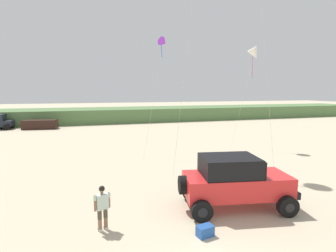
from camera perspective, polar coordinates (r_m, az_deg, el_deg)
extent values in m
cube|color=#567A47|center=(44.70, -7.63, 2.56)|extent=(90.00, 8.45, 2.16)
cube|color=red|center=(11.75, 14.70, -12.34)|extent=(4.65, 2.57, 0.90)
cube|color=red|center=(12.31, 22.03, -9.90)|extent=(1.38, 1.86, 0.12)
cube|color=black|center=(11.37, 13.18, -8.46)|extent=(2.57, 2.13, 0.80)
cube|color=black|center=(11.83, 18.71, -8.23)|extent=(0.39, 1.66, 0.72)
cube|color=black|center=(12.82, 24.42, -12.35)|extent=(0.51, 1.81, 0.28)
cylinder|color=black|center=(11.11, 3.21, -12.72)|extent=(0.43, 0.81, 0.77)
cylinder|color=black|center=(13.52, 20.07, -12.52)|extent=(0.88, 0.44, 0.84)
cylinder|color=black|center=(13.52, 20.07, -12.52)|extent=(0.43, 0.38, 0.38)
cylinder|color=black|center=(11.85, 24.71, -15.68)|extent=(0.88, 0.44, 0.84)
cylinder|color=black|center=(11.85, 24.71, -15.68)|extent=(0.43, 0.38, 0.38)
cylinder|color=black|center=(12.40, 5.02, -13.93)|extent=(0.88, 0.44, 0.84)
cylinder|color=black|center=(12.40, 5.02, -13.93)|extent=(0.43, 0.38, 0.38)
cylinder|color=black|center=(10.56, 7.40, -17.97)|extent=(0.88, 0.44, 0.84)
cylinder|color=black|center=(10.56, 7.40, -17.97)|extent=(0.43, 0.38, 0.38)
cylinder|color=#8C664C|center=(10.23, -14.65, -20.13)|extent=(0.14, 0.14, 0.49)
cylinder|color=#4C4233|center=(10.06, -14.73, -18.14)|extent=(0.15, 0.15, 0.36)
cube|color=silver|center=(10.36, -14.69, -21.00)|extent=(0.19, 0.28, 0.10)
cylinder|color=#8C664C|center=(10.30, -13.43, -19.90)|extent=(0.14, 0.14, 0.49)
cylinder|color=#4C4233|center=(10.12, -13.50, -17.92)|extent=(0.15, 0.15, 0.36)
cube|color=silver|center=(10.42, -13.48, -20.76)|extent=(0.19, 0.28, 0.10)
cube|color=silver|center=(9.91, -14.20, -15.68)|extent=(0.46, 0.37, 0.54)
cylinder|color=#8C664C|center=(9.83, -15.64, -15.98)|extent=(0.09, 0.09, 0.56)
cylinder|color=silver|center=(9.76, -15.68, -14.95)|extent=(0.11, 0.11, 0.16)
cylinder|color=#8C664C|center=(9.99, -12.78, -15.48)|extent=(0.09, 0.09, 0.56)
cylinder|color=silver|center=(9.92, -12.81, -14.47)|extent=(0.11, 0.11, 0.16)
cylinder|color=#8C664C|center=(9.79, -14.26, -14.01)|extent=(0.10, 0.10, 0.08)
sphere|color=#8C664C|center=(9.74, -14.29, -13.22)|extent=(0.21, 0.21, 0.21)
sphere|color=black|center=(9.72, -14.26, -13.14)|extent=(0.21, 0.21, 0.21)
cube|color=#23519E|center=(9.76, 8.10, -21.77)|extent=(0.62, 0.46, 0.38)
cylinder|color=black|center=(41.35, -30.96, 0.16)|extent=(0.77, 0.28, 0.76)
cylinder|color=black|center=(39.35, -31.76, -0.23)|extent=(0.77, 0.28, 0.76)
cube|color=black|center=(38.43, -26.16, 0.31)|extent=(4.38, 2.20, 1.20)
cylinder|color=silver|center=(16.48, 4.03, 14.95)|extent=(2.45, 2.38, 14.06)
cone|color=purple|center=(21.49, -1.02, 17.82)|extent=(1.07, 0.98, 1.02)
cylinder|color=blue|center=(21.34, -1.42, 16.05)|extent=(0.05, 0.25, 1.00)
cylinder|color=silver|center=(19.63, -3.15, 5.98)|extent=(2.26, 2.59, 8.73)
cone|color=white|center=(24.33, 18.34, 14.79)|extent=(1.41, 1.16, 1.24)
cylinder|color=#E04C93|center=(24.12, 17.92, 12.06)|extent=(0.05, 0.17, 1.80)
cylinder|color=silver|center=(22.94, 15.91, 5.18)|extent=(2.71, 1.10, 8.12)
cylinder|color=silver|center=(20.01, 20.31, 15.87)|extent=(1.23, 4.79, 15.91)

